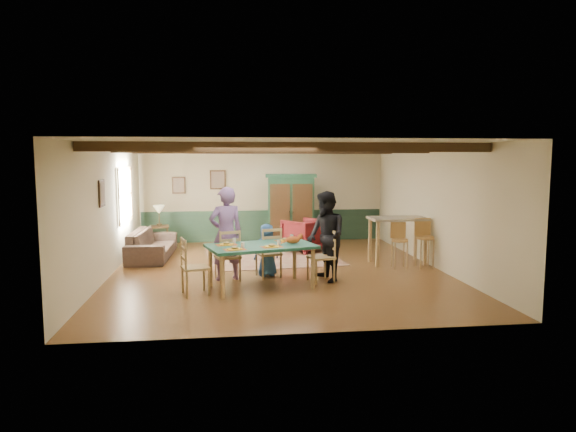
{
  "coord_description": "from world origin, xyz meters",
  "views": [
    {
      "loc": [
        -1.15,
        -10.82,
        2.44
      ],
      "look_at": [
        0.26,
        0.33,
        1.15
      ],
      "focal_mm": 32.0,
      "sensor_mm": 36.0,
      "label": 1
    }
  ],
  "objects": [
    {
      "name": "place_setting_near_center",
      "position": [
        -0.29,
        -1.64,
        0.87
      ],
      "size": [
        0.5,
        0.43,
        0.11
      ],
      "primitive_type": null,
      "rotation": [
        0.0,
        0.0,
        0.27
      ],
      "color": "gold",
      "rests_on": "dining_table"
    },
    {
      "name": "ceiling",
      "position": [
        0.0,
        0.0,
        2.7
      ],
      "size": [
        7.0,
        8.0,
        0.02
      ],
      "primitive_type": "cube",
      "color": "beige",
      "rests_on": "wall_back"
    },
    {
      "name": "counter_table",
      "position": [
        2.8,
        0.42,
        0.54
      ],
      "size": [
        1.3,
        0.76,
        1.07
      ],
      "primitive_type": null,
      "rotation": [
        0.0,
        0.0,
        0.01
      ],
      "color": "tan",
      "rests_on": "floor"
    },
    {
      "name": "ceiling_beam_back",
      "position": [
        0.0,
        3.0,
        2.61
      ],
      "size": [
        6.95,
        0.16,
        0.16
      ],
      "primitive_type": "cube",
      "color": "black",
      "rests_on": "ceiling"
    },
    {
      "name": "cat",
      "position": [
        0.14,
        -1.35,
        0.91
      ],
      "size": [
        0.42,
        0.25,
        0.19
      ],
      "primitive_type": null,
      "rotation": [
        0.0,
        0.0,
        0.27
      ],
      "color": "#C05321",
      "rests_on": "dining_table"
    },
    {
      "name": "picture_back_a",
      "position": [
        -1.3,
        3.97,
        1.8
      ],
      "size": [
        0.45,
        0.04,
        0.55
      ],
      "primitive_type": null,
      "color": "gray",
      "rests_on": "wall_back"
    },
    {
      "name": "dining_chair_end_left",
      "position": [
        -1.66,
        -1.74,
        0.51
      ],
      "size": [
        0.58,
        0.56,
        1.03
      ],
      "primitive_type": null,
      "rotation": [
        0.0,
        0.0,
        1.84
      ],
      "color": "#A78753",
      "rests_on": "floor"
    },
    {
      "name": "armoire",
      "position": [
        0.71,
        3.28,
        0.99
      ],
      "size": [
        1.44,
        0.68,
        1.98
      ],
      "primitive_type": "cube",
      "rotation": [
        0.0,
        0.0,
        -0.09
      ],
      "color": "#153623",
      "rests_on": "floor"
    },
    {
      "name": "dining_chair_end_right",
      "position": [
        0.73,
        -1.08,
        0.51
      ],
      "size": [
        0.58,
        0.56,
        1.03
      ],
      "primitive_type": null,
      "rotation": [
        0.0,
        0.0,
        -1.3
      ],
      "color": "#A78753",
      "rests_on": "floor"
    },
    {
      "name": "wainscot_back",
      "position": [
        0.0,
        3.98,
        0.45
      ],
      "size": [
        6.95,
        0.03,
        0.9
      ],
      "primitive_type": "cube",
      "color": "#1E3828",
      "rests_on": "floor"
    },
    {
      "name": "armchair",
      "position": [
        0.93,
        2.2,
        0.43
      ],
      "size": [
        1.29,
        1.3,
        0.85
      ],
      "primitive_type": "imported",
      "rotation": [
        0.0,
        0.0,
        -2.5
      ],
      "color": "#420D13",
      "rests_on": "floor"
    },
    {
      "name": "wall_left",
      "position": [
        -3.5,
        0.0,
        1.35
      ],
      "size": [
        0.02,
        8.0,
        2.7
      ],
      "primitive_type": "cube",
      "color": "beige",
      "rests_on": "floor"
    },
    {
      "name": "window_left",
      "position": [
        -3.47,
        1.7,
        1.55
      ],
      "size": [
        0.06,
        1.6,
        1.3
      ],
      "primitive_type": null,
      "color": "white",
      "rests_on": "wall_left"
    },
    {
      "name": "place_setting_far_left",
      "position": [
        -1.11,
        -1.3,
        0.87
      ],
      "size": [
        0.5,
        0.43,
        0.11
      ],
      "primitive_type": null,
      "rotation": [
        0.0,
        0.0,
        0.27
      ],
      "color": "gold",
      "rests_on": "dining_table"
    },
    {
      "name": "bar_stool_left",
      "position": [
        2.69,
        -0.08,
        0.5
      ],
      "size": [
        0.39,
        0.42,
        1.01
      ],
      "primitive_type": null,
      "rotation": [
        0.0,
        0.0,
        -0.08
      ],
      "color": "#B68746",
      "rests_on": "floor"
    },
    {
      "name": "table_lamp",
      "position": [
        -2.87,
        3.18,
        0.88
      ],
      "size": [
        0.31,
        0.31,
        0.55
      ],
      "primitive_type": null,
      "rotation": [
        0.0,
        0.0,
        -0.0
      ],
      "color": "#D2C688",
      "rests_on": "end_table"
    },
    {
      "name": "sofa",
      "position": [
        -2.89,
        1.82,
        0.34
      ],
      "size": [
        1.0,
        2.35,
        0.67
      ],
      "primitive_type": "imported",
      "rotation": [
        0.0,
        0.0,
        1.53
      ],
      "color": "#382923",
      "rests_on": "floor"
    },
    {
      "name": "picture_left_wall",
      "position": [
        -3.47,
        -0.6,
        1.75
      ],
      "size": [
        0.04,
        0.42,
        0.52
      ],
      "primitive_type": null,
      "color": "gray",
      "rests_on": "wall_left"
    },
    {
      "name": "ceiling_beam_mid",
      "position": [
        0.0,
        0.4,
        2.61
      ],
      "size": [
        6.95,
        0.16,
        0.16
      ],
      "primitive_type": "cube",
      "color": "black",
      "rests_on": "ceiling"
    },
    {
      "name": "dining_table",
      "position": [
        -0.46,
        -1.41,
        0.41
      ],
      "size": [
        2.16,
        1.56,
        0.81
      ],
      "primitive_type": null,
      "rotation": [
        0.0,
        0.0,
        0.27
      ],
      "color": "#1B5846",
      "rests_on": "floor"
    },
    {
      "name": "picture_back_b",
      "position": [
        -2.4,
        3.97,
        1.65
      ],
      "size": [
        0.38,
        0.04,
        0.48
      ],
      "primitive_type": null,
      "color": "gray",
      "rests_on": "wall_back"
    },
    {
      "name": "place_setting_far_right",
      "position": [
        0.04,
        -0.99,
        0.87
      ],
      "size": [
        0.5,
        0.43,
        0.11
      ],
      "primitive_type": null,
      "rotation": [
        0.0,
        0.0,
        0.27
      ],
      "color": "gold",
      "rests_on": "dining_table"
    },
    {
      "name": "ceiling_beam_front",
      "position": [
        0.0,
        -2.3,
        2.61
      ],
      "size": [
        6.95,
        0.16,
        0.16
      ],
      "primitive_type": "cube",
      "color": "black",
      "rests_on": "ceiling"
    },
    {
      "name": "person_woman",
      "position": [
        0.84,
        -1.05,
        0.89
      ],
      "size": [
        0.88,
        1.01,
        1.78
      ],
      "primitive_type": "imported",
      "rotation": [
        0.0,
        0.0,
        -1.3
      ],
      "color": "black",
      "rests_on": "floor"
    },
    {
      "name": "wall_right",
      "position": [
        3.5,
        0.0,
        1.35
      ],
      "size": [
        0.02,
        8.0,
        2.7
      ],
      "primitive_type": "cube",
      "color": "beige",
      "rests_on": "floor"
    },
    {
      "name": "dining_chair_far_right",
      "position": [
        -0.25,
        -0.54,
        0.51
      ],
      "size": [
        0.56,
        0.58,
        1.03
      ],
      "primitive_type": null,
      "rotation": [
        0.0,
        0.0,
        3.41
      ],
      "color": "#A78753",
      "rests_on": "floor"
    },
    {
      "name": "area_rug",
      "position": [
        -0.04,
        1.99,
        0.01
      ],
      "size": [
        3.41,
        3.94,
        0.01
      ],
      "primitive_type": "cube",
      "rotation": [
        0.0,
        0.0,
        0.08
      ],
      "color": "tan",
      "rests_on": "floor"
    },
    {
      "name": "bar_stool_right",
      "position": [
        3.26,
        -0.1,
        0.54
      ],
      "size": [
        0.4,
        0.43,
        1.09
      ],
      "primitive_type": null,
      "rotation": [
        0.0,
        0.0,
        -0.02
      ],
      "color": "#B68746",
      "rests_on": "floor"
    },
    {
      "name": "place_setting_near_left",
      "position": [
        -0.97,
        -1.82,
        0.87
      ],
      "size": [
        0.5,
        0.43,
        0.11
      ],
      "primitive_type": null,
      "rotation": [
        0.0,
        0.0,
        0.27
      ],
      "color": "gold",
      "rests_on": "dining_table"
    },
    {
      "name": "wall_back",
      "position": [
        0.0,
        4.0,
        1.35
      ],
      "size": [
        7.0,
        0.02,
        2.7
      ],
      "primitive_type": "cube",
      "color": "beige",
      "rests_on": "floor"
    },
    {
      "name": "person_man",
      "position": [
        -1.11,
        -0.69,
        0.93
      ],
      "size": [
        0.77,
        0.61,
        1.86
      ],
      "primitive_type": "imported",
      "rotation": [
        0.0,
        0.0,
        3.41
      ],
      "color": "slate",
      "rests_on": "floor"
    },
    {
      "name": "person_child",
      "position": [
        -0.28,
        -0.46,
        0.54
      ],
      "size": [
        0.6,
        0.47,
        1.09
      ],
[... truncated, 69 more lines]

